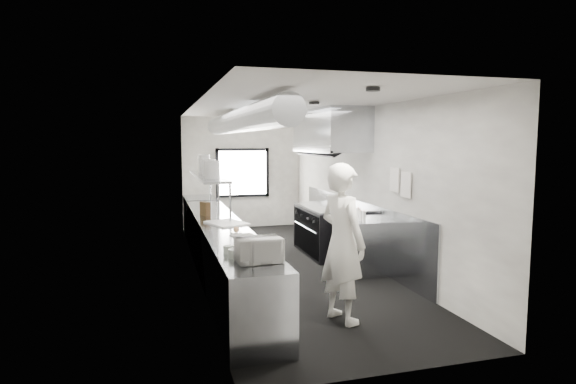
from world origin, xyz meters
TOP-DOWN VIEW (x-y plane):
  - floor at (0.00, 0.00)m, footprint 3.00×8.00m
  - ceiling at (0.00, 0.00)m, footprint 3.00×8.00m
  - wall_back at (0.00, 4.00)m, footprint 3.00×0.02m
  - wall_front at (0.00, -4.00)m, footprint 3.00×0.02m
  - wall_left at (-1.50, 0.00)m, footprint 0.02×8.00m
  - wall_right at (1.50, 0.00)m, footprint 0.02×8.00m
  - wall_cladding at (1.48, 0.30)m, footprint 0.03×5.50m
  - hvac_duct at (-0.70, 0.40)m, footprint 0.40×6.40m
  - service_window at (0.00, 3.96)m, footprint 1.36×0.05m
  - exhaust_hood at (1.10, 0.70)m, footprint 0.81×2.20m
  - prep_counter at (-1.15, -0.50)m, footprint 0.70×6.00m
  - pass_shelf at (-1.19, 1.00)m, footprint 0.45×3.00m
  - range at (1.04, 0.70)m, footprint 0.88×1.60m
  - bottle_station at (1.15, -0.70)m, footprint 0.65×0.80m
  - far_work_table at (-1.15, 3.20)m, footprint 0.70×1.20m
  - notice_sheet_a at (1.47, -1.20)m, footprint 0.02×0.28m
  - notice_sheet_b at (1.47, -1.55)m, footprint 0.02×0.28m
  - line_cook at (0.02, -2.60)m, footprint 0.67×0.82m
  - microwave at (-1.09, -2.95)m, footprint 0.47×0.37m
  - deli_tub_a at (-1.31, -2.70)m, footprint 0.19×0.19m
  - deli_tub_b at (-1.34, -2.46)m, footprint 0.16×0.16m
  - newspaper at (-0.98, -1.58)m, footprint 0.40×0.46m
  - small_plate at (-1.06, -1.31)m, footprint 0.21×0.21m
  - pastry at (-1.06, -1.31)m, footprint 0.09×0.09m
  - cutting_board at (-1.07, -0.48)m, footprint 0.69×0.78m
  - knife_block at (-1.31, 0.45)m, footprint 0.17×0.24m
  - plate_stack_a at (-1.21, 0.18)m, footprint 0.33×0.33m
  - plate_stack_b at (-1.19, 0.79)m, footprint 0.26×0.26m
  - plate_stack_c at (-1.22, 1.29)m, footprint 0.25×0.25m
  - plate_stack_d at (-1.18, 1.80)m, footprint 0.30×0.30m
  - squeeze_bottle_a at (1.07, -0.95)m, footprint 0.08×0.08m
  - squeeze_bottle_b at (1.07, -0.82)m, footprint 0.06×0.06m
  - squeeze_bottle_c at (1.09, -0.70)m, footprint 0.09×0.09m
  - squeeze_bottle_d at (1.11, -0.51)m, footprint 0.06×0.06m
  - squeeze_bottle_e at (1.11, -0.35)m, footprint 0.09×0.09m

SIDE VIEW (x-z plane):
  - floor at x=0.00m, z-range -0.01..0.01m
  - prep_counter at x=-1.15m, z-range 0.00..0.90m
  - bottle_station at x=1.15m, z-range 0.00..0.90m
  - far_work_table at x=-1.15m, z-range 0.00..0.90m
  - range at x=1.04m, z-range 0.00..0.94m
  - wall_cladding at x=1.48m, z-range 0.00..1.10m
  - newspaper at x=-0.98m, z-range 0.90..0.91m
  - small_plate at x=-1.06m, z-range 0.90..0.91m
  - cutting_board at x=-1.07m, z-range 0.90..0.92m
  - deli_tub_b at x=-1.34m, z-range 0.90..0.99m
  - deli_tub_a at x=-1.31m, z-range 0.90..1.00m
  - pastry at x=-1.06m, z-range 0.91..1.00m
  - line_cook at x=0.02m, z-range 0.00..1.94m
  - squeeze_bottle_d at x=1.11m, z-range 0.90..1.06m
  - squeeze_bottle_b at x=1.07m, z-range 0.90..1.07m
  - squeeze_bottle_a at x=1.07m, z-range 0.90..1.08m
  - squeeze_bottle_c at x=1.09m, z-range 0.90..1.09m
  - squeeze_bottle_e at x=1.11m, z-range 0.90..1.10m
  - knife_block at x=-1.31m, z-range 0.90..1.14m
  - microwave at x=-1.09m, z-range 0.90..1.17m
  - service_window at x=0.00m, z-range 0.77..2.02m
  - wall_back at x=0.00m, z-range 0.00..2.80m
  - wall_front at x=0.00m, z-range 0.00..2.80m
  - wall_left at x=-1.50m, z-range 0.00..2.80m
  - wall_right at x=1.50m, z-range 0.00..2.80m
  - pass_shelf at x=-1.19m, z-range 1.20..1.88m
  - notice_sheet_b at x=1.47m, z-range 1.36..1.74m
  - notice_sheet_a at x=1.47m, z-range 1.41..1.79m
  - plate_stack_c at x=-1.22m, z-range 1.57..1.87m
  - plate_stack_a at x=-1.21m, z-range 1.57..1.87m
  - plate_stack_b at x=-1.19m, z-range 1.57..1.87m
  - plate_stack_d at x=-1.18m, z-range 1.57..1.93m
  - exhaust_hood at x=1.10m, z-range 1.95..2.83m
  - hvac_duct at x=-0.70m, z-range 2.35..2.75m
  - ceiling at x=0.00m, z-range 2.79..2.80m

